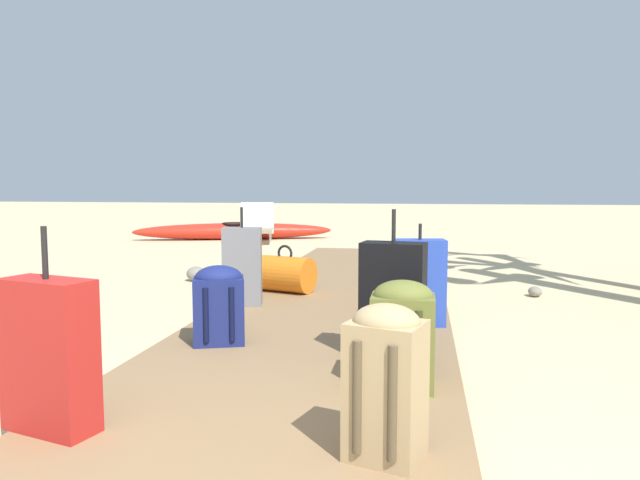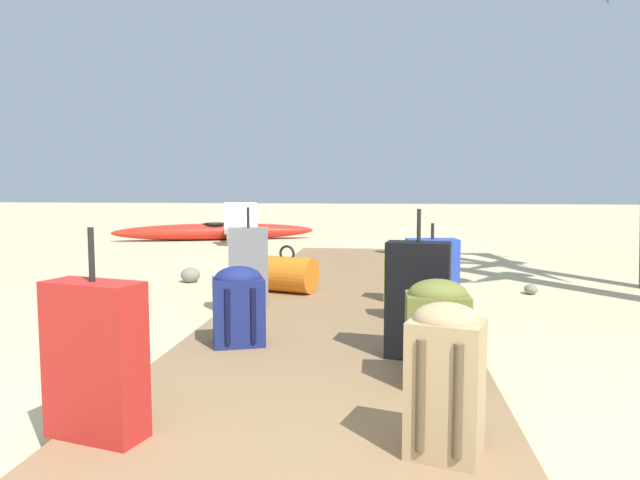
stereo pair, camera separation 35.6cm
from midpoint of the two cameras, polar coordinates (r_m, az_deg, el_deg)
name	(u,v)px [view 1 (the left image)]	position (r m, az deg, el deg)	size (l,w,h in m)	color
ground_plane	(329,321)	(4.76, 3.05, -8.00)	(60.00, 60.00, 0.00)	#D1BA8C
boardwalk	(342,298)	(5.52, 4.05, -5.71)	(1.91, 7.89, 0.08)	olive
backpack_olive	(402,331)	(3.01, 11.50, -8.80)	(0.32, 0.27, 0.55)	olive
suitcase_black	(393,301)	(3.47, 10.10, -5.93)	(0.40, 0.25, 0.89)	black
backpack_navy	(219,302)	(3.80, -7.24, -6.11)	(0.38, 0.34, 0.51)	navy
suitcase_red	(49,355)	(2.62, -21.49, -10.50)	(0.44, 0.27, 0.86)	red
backpack_yellow	(397,273)	(5.16, 9.55, -3.19)	(0.32, 0.24, 0.49)	gold
duffel_bag_orange	(285,274)	(5.58, -1.62, -3.35)	(0.61, 0.49, 0.45)	orange
backpack_tan	(386,378)	(2.25, 11.09, -13.20)	(0.32, 0.30, 0.59)	tan
suitcase_blue	(419,282)	(4.34, 12.05, -4.10)	(0.39, 0.25, 0.75)	#2847B7
suitcase_grey	(242,266)	(4.97, -5.60, -2.60)	(0.36, 0.25, 0.84)	slate
lounge_chair	(258,226)	(11.14, -5.24, 1.40)	(0.98, 1.65, 0.78)	white
kayak	(234,231)	(11.92, -7.62, 0.87)	(3.99, 1.77, 0.34)	red
rock_left_mid	(196,274)	(6.82, -10.62, -3.28)	(0.21, 0.22, 0.17)	gray
rock_right_mid	(535,292)	(6.23, 21.90, -4.72)	(0.16, 0.13, 0.10)	gray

